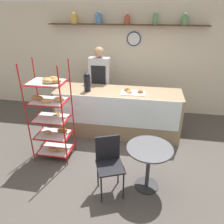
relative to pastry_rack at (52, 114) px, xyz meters
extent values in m
plane|color=#4C4742|center=(1.01, -0.03, -0.88)|extent=(14.00, 14.00, 0.00)
cube|color=beige|center=(1.01, 2.38, 0.47)|extent=(10.00, 0.06, 2.70)
cube|color=#4C331E|center=(1.01, 2.23, 1.32)|extent=(3.74, 0.24, 0.02)
cylinder|color=gold|center=(-0.23, 2.23, 1.42)|extent=(0.16, 0.16, 0.18)
sphere|color=gold|center=(-0.23, 2.23, 1.53)|extent=(0.09, 0.09, 0.09)
cylinder|color=#4C7FB2|center=(0.38, 2.23, 1.43)|extent=(0.15, 0.15, 0.20)
sphere|color=#4C7FB2|center=(0.38, 2.23, 1.56)|extent=(0.08, 0.08, 0.08)
cylinder|color=#B24C33|center=(1.04, 2.23, 1.41)|extent=(0.12, 0.12, 0.18)
sphere|color=#B24C33|center=(1.04, 2.23, 1.52)|extent=(0.07, 0.07, 0.07)
cylinder|color=#669966|center=(1.68, 2.23, 1.43)|extent=(0.11, 0.11, 0.22)
sphere|color=#669966|center=(1.68, 2.23, 1.56)|extent=(0.06, 0.06, 0.06)
cylinder|color=#669966|center=(2.32, 2.23, 1.41)|extent=(0.16, 0.16, 0.18)
sphere|color=#669966|center=(2.32, 2.23, 1.53)|extent=(0.09, 0.09, 0.09)
cylinder|color=navy|center=(1.21, 2.33, 0.99)|extent=(0.33, 0.03, 0.33)
cylinder|color=white|center=(1.21, 2.31, 0.99)|extent=(0.29, 0.00, 0.29)
cube|color=#937A5B|center=(1.01, 1.07, -0.39)|extent=(2.65, 0.76, 0.98)
cube|color=silver|center=(1.01, 0.69, -0.21)|extent=(2.55, 0.01, 0.63)
cylinder|color=#A51919|center=(-0.34, -0.22, 0.02)|extent=(0.02, 0.02, 1.81)
cylinder|color=#A51919|center=(0.30, -0.22, 0.02)|extent=(0.02, 0.02, 1.81)
cylinder|color=#A51919|center=(-0.34, 0.24, 0.02)|extent=(0.02, 0.02, 1.81)
cylinder|color=#A51919|center=(0.30, 0.24, 0.02)|extent=(0.02, 0.02, 1.81)
cube|color=#A51919|center=(-0.02, 0.01, -0.76)|extent=(0.61, 0.44, 0.01)
cube|color=silver|center=(-0.02, 0.01, -0.75)|extent=(0.54, 0.39, 0.01)
ellipsoid|color=#B27F47|center=(-0.04, -0.07, -0.70)|extent=(0.19, 0.11, 0.09)
ellipsoid|color=tan|center=(0.13, -0.03, -0.71)|extent=(0.23, 0.09, 0.06)
cube|color=#A51919|center=(-0.02, 0.01, -0.43)|extent=(0.61, 0.44, 0.01)
cube|color=silver|center=(-0.02, 0.01, -0.41)|extent=(0.54, 0.39, 0.01)
ellipsoid|color=olive|center=(0.12, 0.10, -0.38)|extent=(0.21, 0.13, 0.07)
ellipsoid|color=tan|center=(-0.12, -0.01, -0.37)|extent=(0.16, 0.09, 0.07)
cube|color=#A51919|center=(-0.02, 0.01, -0.09)|extent=(0.61, 0.44, 0.01)
cube|color=silver|center=(-0.02, 0.01, -0.08)|extent=(0.54, 0.39, 0.01)
torus|color=silver|center=(0.04, 0.07, -0.06)|extent=(0.11, 0.11, 0.03)
torus|color=tan|center=(0.05, 0.13, -0.06)|extent=(0.10, 0.10, 0.03)
cube|color=#A51919|center=(-0.02, 0.01, 0.24)|extent=(0.61, 0.44, 0.01)
cube|color=silver|center=(-0.02, 0.01, 0.25)|extent=(0.54, 0.39, 0.01)
ellipsoid|color=#B27F47|center=(-0.21, -0.01, 0.30)|extent=(0.22, 0.10, 0.08)
ellipsoid|color=tan|center=(0.18, -0.02, 0.30)|extent=(0.19, 0.12, 0.09)
ellipsoid|color=tan|center=(0.00, -0.11, 0.30)|extent=(0.20, 0.13, 0.08)
cube|color=#A51919|center=(-0.02, 0.01, 0.57)|extent=(0.61, 0.44, 0.01)
cube|color=silver|center=(-0.02, 0.01, 0.59)|extent=(0.54, 0.39, 0.01)
ellipsoid|color=#B27F47|center=(0.09, 0.06, 0.62)|extent=(0.20, 0.12, 0.06)
ellipsoid|color=olive|center=(0.02, -0.03, 0.64)|extent=(0.18, 0.12, 0.09)
ellipsoid|color=#B27F47|center=(0.09, 0.06, 0.63)|extent=(0.17, 0.09, 0.08)
ellipsoid|color=olive|center=(0.16, -0.06, 0.63)|extent=(0.23, 0.13, 0.08)
ellipsoid|color=tan|center=(0.05, -0.10, 0.63)|extent=(0.19, 0.09, 0.09)
cube|color=#282833|center=(0.50, 1.61, -0.41)|extent=(0.28, 0.19, 0.94)
cube|color=#B2B2B7|center=(0.50, 1.61, 0.36)|extent=(0.47, 0.22, 0.61)
cube|color=black|center=(0.50, 1.50, 0.25)|extent=(0.33, 0.01, 0.51)
sphere|color=tan|center=(0.50, 1.61, 0.79)|extent=(0.23, 0.23, 0.23)
cylinder|color=#262628|center=(1.72, -0.51, -0.87)|extent=(0.37, 0.37, 0.02)
cylinder|color=#333338|center=(1.72, -0.51, -0.52)|extent=(0.06, 0.06, 0.69)
cylinder|color=#4C4C51|center=(1.72, -0.51, -0.16)|extent=(0.68, 0.68, 0.02)
cylinder|color=black|center=(1.08, -0.94, -0.64)|extent=(0.02, 0.02, 0.48)
cylinder|color=black|center=(1.38, -0.82, -0.64)|extent=(0.02, 0.02, 0.48)
cylinder|color=black|center=(0.96, -0.64, -0.64)|extent=(0.02, 0.02, 0.48)
cylinder|color=black|center=(1.26, -0.52, -0.64)|extent=(0.02, 0.02, 0.48)
cube|color=black|center=(1.17, -0.73, -0.39)|extent=(0.49, 0.49, 0.02)
cube|color=black|center=(1.11, -0.57, -0.18)|extent=(0.35, 0.16, 0.40)
cylinder|color=black|center=(0.39, 0.96, 0.27)|extent=(0.13, 0.13, 0.34)
ellipsoid|color=black|center=(0.39, 0.96, 0.46)|extent=(0.11, 0.11, 0.05)
cube|color=silver|center=(1.34, 1.00, 0.11)|extent=(0.49, 0.32, 0.01)
torus|color=tan|center=(1.26, 0.98, 0.14)|extent=(0.12, 0.12, 0.04)
torus|color=brown|center=(1.21, 1.09, 0.14)|extent=(0.13, 0.13, 0.04)
torus|color=brown|center=(1.48, 1.03, 0.13)|extent=(0.11, 0.11, 0.04)
camera|label=1|loc=(1.62, -3.18, 1.70)|focal=35.00mm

